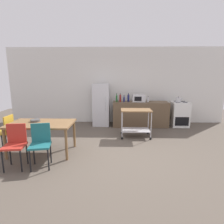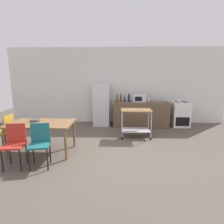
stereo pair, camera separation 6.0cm
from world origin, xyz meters
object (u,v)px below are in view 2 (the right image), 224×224
fruit_bowl (35,120)px  chair_teal (40,142)px  chair_mustard (5,130)px  refrigerator (102,105)px  kitchen_cart (136,119)px  bottle_hot_sauce (129,98)px  bottle_sesame_oil (117,98)px  stove_oven (180,114)px  microwave (139,98)px  bottle_soy_sauce (149,100)px  dining_table (41,126)px  bottle_soda (121,98)px  kettle (179,100)px  bottle_wine (124,99)px  chair_red (15,142)px

fruit_bowl → chair_teal: bearing=-61.3°
chair_mustard → refrigerator: size_ratio=0.57×
kitchen_cart → bottle_hot_sauce: (-0.15, 1.33, 0.46)m
refrigerator → bottle_sesame_oil: 0.63m
stove_oven → microwave: (-1.52, 0.02, 0.58)m
kitchen_cart → bottle_sesame_oil: bottle_sesame_oil is taller
kitchen_cart → bottle_soy_sauce: 1.39m
chair_mustard → bottle_soy_sauce: 4.56m
dining_table → bottle_soda: size_ratio=4.98×
refrigerator → stove_oven: bearing=-1.6°
chair_mustard → fruit_bowl: (0.79, -0.02, 0.26)m
bottle_soda → bottle_soy_sauce: bearing=-4.6°
kitchen_cart → bottle_soy_sauce: bottle_soy_sauce is taller
stove_oven → microwave: bearing=179.2°
dining_table → bottle_sesame_oil: (1.79, 2.54, 0.35)m
bottle_soda → bottle_hot_sauce: size_ratio=0.99×
bottle_sesame_oil → bottle_hot_sauce: bearing=3.6°
kettle → bottle_soy_sauce: bearing=178.5°
bottle_hot_sauce → chair_teal: bearing=-121.4°
chair_mustard → fruit_bowl: bearing=89.9°
dining_table → bottle_wine: bearing=50.3°
chair_teal → dining_table: bearing=97.7°
chair_mustard → bottle_sesame_oil: 3.70m
stove_oven → chair_mustard: bearing=-154.8°
bottle_soy_sauce → fruit_bowl: bearing=-143.0°
microwave → kettle: bearing=-4.9°
refrigerator → bottle_soda: size_ratio=5.14×
refrigerator → bottle_hot_sauce: 1.04m
bottle_wine → fruit_bowl: bottle_wine is taller
kitchen_cart → kettle: bearing=36.3°
bottle_wine → bottle_soy_sauce: size_ratio=1.16×
dining_table → stove_oven: 4.83m
stove_oven → bottle_soda: bottle_soda is taller
stove_oven → bottle_soda: 2.26m
microwave → chair_teal: bearing=-126.1°
dining_table → refrigerator: (1.21, 2.61, 0.10)m
stove_oven → kitchen_cart: bearing=-143.5°
chair_mustard → bottle_wine: bearing=129.3°
stove_oven → kitchen_cart: stove_oven is taller
refrigerator → bottle_sesame_oil: (0.58, -0.07, 0.25)m
dining_table → bottle_soda: 3.20m
refrigerator → kettle: refrigerator is taller
bottle_wine → bottle_hot_sauce: bottle_hot_sauce is taller
microwave → fruit_bowl: microwave is taller
dining_table → kitchen_cart: kitchen_cart is taller
dining_table → kettle: size_ratio=6.26×
chair_teal → chair_red: 0.50m
kitchen_cart → kettle: (1.62, 1.19, 0.43)m
chair_mustard → kettle: kettle is taller
dining_table → fruit_bowl: fruit_bowl is taller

